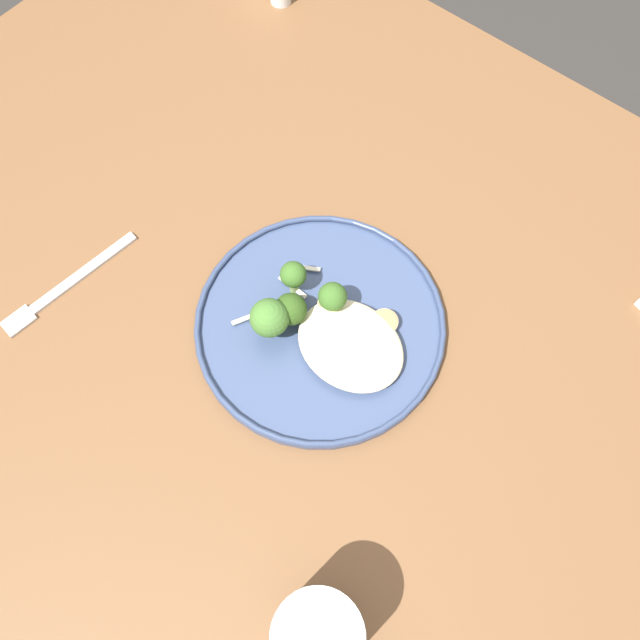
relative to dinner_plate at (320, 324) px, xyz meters
name	(u,v)px	position (x,y,z in m)	size (l,w,h in m)	color
ground	(329,453)	(0.01, 0.02, -0.75)	(6.00, 6.00, 0.00)	#2D2B28
wooden_dining_table	(335,344)	(0.01, 0.02, -0.09)	(1.40, 1.00, 0.74)	brown
dinner_plate	(320,324)	(0.00, 0.00, 0.00)	(0.29, 0.29, 0.02)	#38476B
noodle_bed	(350,345)	(0.05, 0.00, 0.01)	(0.13, 0.10, 0.03)	beige
seared_scallop_left_edge	(385,322)	(0.06, 0.04, 0.01)	(0.03, 0.03, 0.01)	#DBB77A
seared_scallop_on_noodles	(361,364)	(0.07, -0.01, 0.01)	(0.02, 0.02, 0.02)	#E5C689
seared_scallop_half_hidden	(346,330)	(0.03, 0.01, 0.01)	(0.03, 0.03, 0.01)	beige
seared_scallop_center_golden	(329,306)	(0.00, 0.02, 0.01)	(0.03, 0.03, 0.01)	#E5C689
broccoli_floret_rear_charred	(330,301)	(0.00, 0.02, 0.04)	(0.03, 0.03, 0.06)	#89A356
broccoli_floret_tall_stalk	(291,310)	(-0.03, -0.02, 0.03)	(0.04, 0.04, 0.05)	#7A994C
broccoli_floret_beside_noodles	(293,275)	(-0.05, 0.01, 0.04)	(0.03, 0.03, 0.05)	#89A356
broccoli_floret_center_pile	(269,318)	(-0.04, -0.04, 0.04)	(0.04, 0.04, 0.06)	#7A994C
onion_sliver_curled_piece	(248,317)	(-0.07, -0.05, 0.01)	(0.04, 0.01, 0.00)	silver
onion_sliver_long_sliver	(304,268)	(-0.06, 0.04, 0.01)	(0.04, 0.01, 0.00)	silver
onion_sliver_short_strip	(293,287)	(-0.05, 0.01, 0.01)	(0.04, 0.01, 0.00)	silver
water_glass	(318,634)	(0.20, -0.25, 0.04)	(0.08, 0.08, 0.10)	silver
dinner_fork	(66,286)	(-0.27, -0.15, -0.01)	(0.04, 0.19, 0.00)	silver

